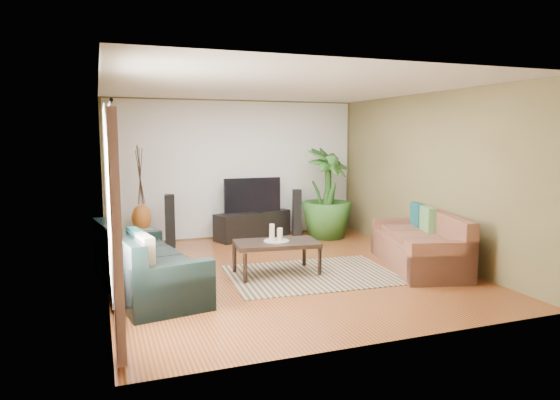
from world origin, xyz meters
name	(u,v)px	position (x,y,z in m)	size (l,w,h in m)	color
floor	(285,271)	(0.00, 0.00, 0.00)	(5.50, 5.50, 0.00)	#9E5729
ceiling	(285,87)	(0.00, 0.00, 2.70)	(5.50, 5.50, 0.00)	white
wall_back	(236,169)	(0.00, 2.75, 1.35)	(5.00, 5.00, 0.00)	brown
wall_front	(387,207)	(0.00, -2.75, 1.35)	(5.00, 5.00, 0.00)	brown
wall_left	(103,187)	(-2.50, 0.00, 1.35)	(5.50, 5.50, 0.00)	brown
wall_right	(428,176)	(2.50, 0.00, 1.35)	(5.50, 5.50, 0.00)	brown
backwall_panel	(236,169)	(0.00, 2.74, 1.35)	(4.90, 4.90, 0.00)	white
window_pane	(107,198)	(-2.48, -1.60, 1.40)	(1.80, 1.80, 0.00)	white
curtain_near	(117,237)	(-2.43, -2.35, 1.15)	(0.08, 0.35, 2.20)	gray
curtain_far	(112,212)	(-2.43, -0.85, 1.15)	(0.08, 0.35, 2.20)	gray
curtain_rod	(109,106)	(-2.43, -1.60, 2.30)	(0.03, 0.03, 1.90)	black
sofa_left	(148,260)	(-2.00, -0.30, 0.42)	(2.21, 0.95, 0.85)	black
sofa_right	(418,240)	(2.01, -0.48, 0.42)	(2.04, 0.92, 0.85)	brown
area_rug	(312,275)	(0.31, -0.33, 0.01)	(2.38, 1.69, 0.01)	tan
coffee_table	(277,258)	(-0.17, -0.11, 0.24)	(1.19, 0.65, 0.49)	black
candle_tray	(277,241)	(-0.17, -0.11, 0.50)	(0.37, 0.37, 0.02)	#9A9B95
candle_tall	(272,232)	(-0.23, -0.08, 0.62)	(0.08, 0.08, 0.24)	beige
candle_mid	(280,234)	(-0.13, -0.15, 0.60)	(0.08, 0.08, 0.18)	beige
candle_short	(280,234)	(-0.10, -0.05, 0.58)	(0.08, 0.08, 0.15)	beige
tv_stand	(253,225)	(0.26, 2.50, 0.26)	(1.56, 0.47, 0.52)	black
television	(252,195)	(0.26, 2.50, 0.86)	(1.14, 0.06, 0.67)	black
speaker_left	(170,221)	(-1.38, 2.23, 0.48)	(0.17, 0.19, 0.96)	black
speaker_right	(297,213)	(1.17, 2.40, 0.47)	(0.17, 0.19, 0.94)	black
potted_plant	(327,193)	(1.65, 2.04, 0.88)	(0.99, 0.99, 1.77)	#26531B
plant_pot	(326,231)	(1.65, 2.04, 0.13)	(0.33, 0.33, 0.25)	black
pedestal	(142,238)	(-1.86, 2.34, 0.19)	(0.38, 0.38, 0.38)	gray
vase	(142,218)	(-1.86, 2.34, 0.55)	(0.34, 0.34, 0.48)	#9C541C
side_table	(125,258)	(-2.25, 0.50, 0.27)	(0.52, 0.52, 0.55)	brown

